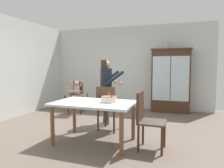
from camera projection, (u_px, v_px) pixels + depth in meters
name	position (u px, v px, depth m)	size (l,w,h in m)	color
ground_plane	(99.00, 129.00, 4.58)	(6.24, 6.24, 0.00)	#66564C
wall_back	(129.00, 67.00, 6.95)	(5.32, 0.06, 2.70)	silver
wall_left	(3.00, 68.00, 5.31)	(0.06, 5.32, 2.70)	silver
china_cabinet	(171.00, 80.00, 6.30)	(1.17, 0.48, 1.91)	#422819
ceramic_vase	(166.00, 45.00, 6.26)	(0.13, 0.13, 0.27)	#B2B7B2
high_chair_with_toddler	(76.00, 91.00, 6.17)	(0.67, 0.76, 0.95)	#422819
adult_person	(106.00, 84.00, 4.99)	(0.67, 0.66, 1.53)	#47474C
dining_table	(94.00, 107.00, 3.77)	(1.46, 0.96, 0.74)	silver
birthday_cake	(109.00, 99.00, 3.73)	(0.28, 0.28, 0.19)	beige
dining_chair_far_side	(108.00, 105.00, 4.42)	(0.47, 0.47, 0.96)	#422819
dining_chair_right_end	(146.00, 116.00, 3.46)	(0.45, 0.45, 0.96)	#422819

